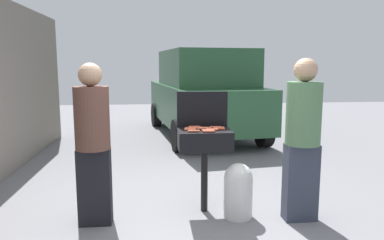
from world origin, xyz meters
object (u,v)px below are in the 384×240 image
(hot_dog_0, at_px, (202,129))
(hot_dog_2, at_px, (219,129))
(hot_dog_1, at_px, (208,130))
(bbq_grill, at_px, (204,143))
(hot_dog_10, at_px, (191,128))
(hot_dog_5, at_px, (194,131))
(hot_dog_6, at_px, (190,130))
(hot_dog_11, at_px, (194,127))
(hot_dog_4, at_px, (197,128))
(hot_dog_8, at_px, (206,128))
(hot_dog_9, at_px, (212,130))
(person_right, at_px, (303,134))
(parked_minivan, at_px, (203,93))
(person_left, at_px, (93,139))
(hot_dog_7, at_px, (216,127))
(hot_dog_3, at_px, (219,128))
(propane_tank, at_px, (238,189))
(hot_dog_12, at_px, (209,131))

(hot_dog_0, bearing_deg, hot_dog_2, -14.20)
(hot_dog_1, bearing_deg, hot_dog_0, 109.02)
(bbq_grill, distance_m, hot_dog_10, 0.23)
(hot_dog_2, bearing_deg, hot_dog_5, -161.10)
(hot_dog_6, height_order, hot_dog_11, same)
(hot_dog_11, bearing_deg, hot_dog_2, -32.24)
(hot_dog_4, distance_m, hot_dog_5, 0.22)
(hot_dog_8, height_order, hot_dog_9, same)
(hot_dog_1, distance_m, hot_dog_5, 0.16)
(hot_dog_9, bearing_deg, person_right, -16.09)
(hot_dog_2, bearing_deg, hot_dog_4, 155.47)
(hot_dog_1, relative_size, hot_dog_11, 1.00)
(hot_dog_8, distance_m, parked_minivan, 4.53)
(hot_dog_8, xyz_separation_m, person_left, (-1.22, -0.28, -0.04))
(hot_dog_2, distance_m, hot_dog_10, 0.32)
(hot_dog_6, distance_m, hot_dog_8, 0.20)
(hot_dog_7, xyz_separation_m, hot_dog_8, (-0.12, -0.04, 0.00))
(hot_dog_4, height_order, hot_dog_7, same)
(hot_dog_0, bearing_deg, hot_dog_5, -127.89)
(bbq_grill, height_order, hot_dog_2, hot_dog_2)
(hot_dog_2, distance_m, hot_dog_5, 0.32)
(hot_dog_8, relative_size, person_right, 0.07)
(hot_dog_4, distance_m, parked_minivan, 4.51)
(hot_dog_0, relative_size, hot_dog_6, 1.00)
(hot_dog_2, height_order, hot_dog_5, same)
(hot_dog_5, height_order, parked_minivan, parked_minivan)
(hot_dog_7, relative_size, parked_minivan, 0.03)
(hot_dog_8, bearing_deg, hot_dog_7, 18.53)
(person_right, bearing_deg, hot_dog_10, -3.71)
(hot_dog_10, xyz_separation_m, person_right, (1.17, -0.39, -0.02))
(hot_dog_5, xyz_separation_m, hot_dog_6, (-0.03, 0.10, 0.00))
(hot_dog_4, xyz_separation_m, hot_dog_11, (-0.02, 0.06, 0.00))
(hot_dog_3, distance_m, hot_dog_5, 0.35)
(hot_dog_1, distance_m, hot_dog_11, 0.27)
(hot_dog_9, bearing_deg, hot_dog_3, 50.08)
(hot_dog_2, xyz_separation_m, hot_dog_7, (-0.02, 0.12, 0.00))
(hot_dog_3, height_order, person_left, person_left)
(hot_dog_9, distance_m, propane_tank, 0.72)
(hot_dog_1, bearing_deg, person_left, -174.00)
(hot_dog_9, distance_m, parked_minivan, 4.64)
(hot_dog_12, height_order, person_right, person_right)
(hot_dog_5, relative_size, hot_dog_9, 1.00)
(hot_dog_8, height_order, hot_dog_11, same)
(hot_dog_1, distance_m, hot_dog_9, 0.07)
(hot_dog_8, distance_m, hot_dog_9, 0.13)
(hot_dog_0, height_order, hot_dog_7, same)
(hot_dog_5, distance_m, propane_tank, 0.82)
(hot_dog_5, distance_m, hot_dog_11, 0.27)
(hot_dog_7, bearing_deg, hot_dog_0, -156.65)
(hot_dog_5, distance_m, person_right, 1.17)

